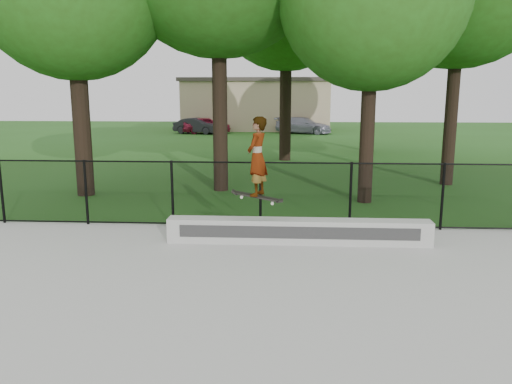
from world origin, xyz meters
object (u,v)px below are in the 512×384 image
grind_ledge (298,231)px  car_a (206,125)px  car_c (303,125)px  car_b (197,126)px  skater_airborne (257,158)px

grind_ledge → car_a: 29.41m
car_a → car_c: 7.47m
car_b → car_c: bearing=-67.1°
car_b → grind_ledge: bearing=-147.9°
car_c → skater_airborne: skater_airborne is taller
car_a → grind_ledge: bearing=177.4°
car_c → car_b: bearing=114.0°
grind_ledge → car_c: size_ratio=1.33×
grind_ledge → car_b: bearing=104.1°
car_c → skater_airborne: size_ratio=2.32×
car_b → car_c: (8.11, 0.70, 0.03)m
skater_airborne → car_a: bearing=101.0°
skater_airborne → car_b: bearing=102.4°
grind_ledge → skater_airborne: bearing=-170.1°
grind_ledge → car_c: car_c is taller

